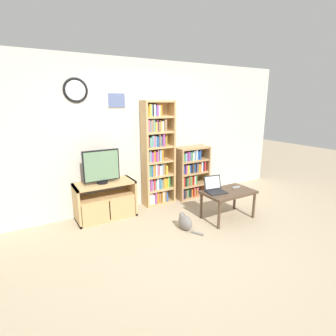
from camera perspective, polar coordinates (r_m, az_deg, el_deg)
ground_plane at (r=3.77m, az=5.86°, el=-16.02°), size 18.00×18.00×0.00m
wall_back at (r=4.77m, az=-6.21°, el=7.13°), size 6.53×0.09×2.60m
tv_stand at (r=4.48m, az=-13.42°, el=-6.85°), size 0.96×0.44×0.62m
television at (r=4.29m, az=-14.30°, el=0.25°), size 0.58×0.18×0.54m
bookshelf_tall at (r=4.80m, az=-2.48°, el=2.62°), size 0.59×0.26×1.91m
bookshelf_short at (r=5.25m, az=4.82°, el=-0.91°), size 0.68×0.32×1.03m
coffee_table at (r=4.43m, az=12.98°, el=-5.60°), size 0.84×0.52×0.48m
laptop at (r=4.31m, az=10.10°, el=-4.29°), size 0.34×0.31×0.25m
remote_near_laptop at (r=4.59m, az=14.61°, el=-4.07°), size 0.16×0.05×0.02m
cat at (r=4.07m, az=3.67°, el=-11.66°), size 0.22×0.45×0.27m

